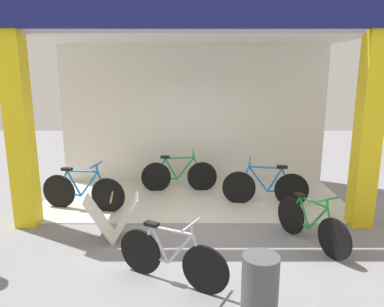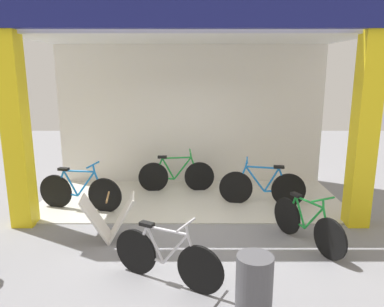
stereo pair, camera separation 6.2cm
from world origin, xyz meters
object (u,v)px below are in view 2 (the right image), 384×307
bicycle_inside_1 (81,191)px  bicycle_parked_1 (168,258)px  bicycle_inside_0 (178,175)px  bicycle_parked_0 (308,224)px  bicycle_inside_2 (264,187)px  sandwich_board_sign (110,218)px  trash_bin (255,291)px

bicycle_inside_1 → bicycle_parked_1: 3.15m
bicycle_inside_0 → bicycle_parked_0: (2.15, -2.63, -0.03)m
bicycle_inside_0 → bicycle_inside_2: bearing=-26.0°
sandwich_board_sign → bicycle_inside_1: bearing=123.8°
sandwich_board_sign → trash_bin: size_ratio=1.12×
bicycle_inside_1 → trash_bin: bicycle_inside_1 is taller
bicycle_inside_1 → bicycle_inside_0: bearing=31.9°
bicycle_inside_2 → trash_bin: size_ratio=2.12×
bicycle_inside_1 → bicycle_parked_0: (3.99, -1.49, -0.03)m
bicycle_inside_2 → bicycle_parked_0: size_ratio=1.19×
bicycle_inside_2 → trash_bin: (-0.76, -3.63, 0.02)m
bicycle_parked_1 → sandwich_board_sign: bicycle_parked_1 is taller
sandwich_board_sign → trash_bin: bearing=-46.0°
bicycle_parked_1 → sandwich_board_sign: size_ratio=1.58×
bicycle_inside_1 → bicycle_parked_0: bicycle_inside_1 is taller
bicycle_inside_2 → bicycle_parked_1: size_ratio=1.20×
bicycle_inside_2 → bicycle_parked_1: bearing=-121.9°
bicycle_inside_0 → bicycle_parked_1: bicycle_inside_0 is taller
bicycle_inside_2 → sandwich_board_sign: (-2.77, -1.54, -0.02)m
bicycle_parked_1 → trash_bin: (0.99, -0.81, 0.05)m
bicycle_inside_0 → sandwich_board_sign: bicycle_inside_0 is taller
bicycle_parked_0 → bicycle_parked_1: bearing=-153.6°
bicycle_inside_0 → bicycle_inside_2: size_ratio=0.99×
bicycle_inside_2 → trash_bin: 3.71m
sandwich_board_sign → trash_bin: (2.01, -2.08, 0.04)m
bicycle_parked_0 → trash_bin: bearing=-121.3°
bicycle_parked_1 → trash_bin: bearing=-39.1°
bicycle_inside_1 → bicycle_parked_0: 4.26m
bicycle_inside_1 → bicycle_inside_2: 3.63m
bicycle_parked_1 → bicycle_inside_0: bearing=90.4°
bicycle_parked_1 → bicycle_parked_0: bearing=26.4°
bicycle_inside_2 → bicycle_parked_0: (0.37, -1.76, -0.03)m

